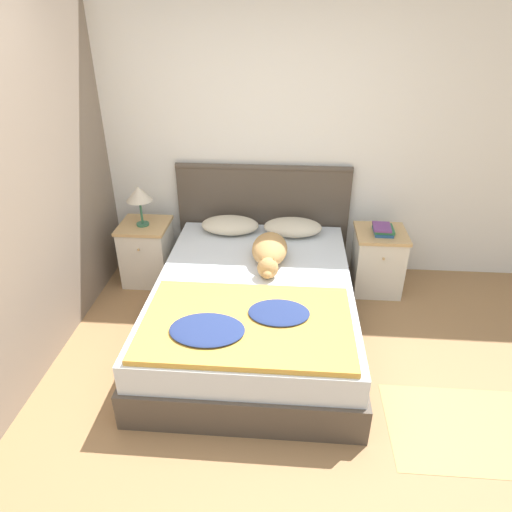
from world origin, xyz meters
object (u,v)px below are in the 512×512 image
(nightstand_right, at_px, (377,261))
(table_lamp, at_px, (139,195))
(nightstand_left, at_px, (147,252))
(dog, at_px, (270,251))
(pillow_right, at_px, (293,227))
(pillow_left, at_px, (230,225))
(book_stack, at_px, (383,229))
(bed, at_px, (254,307))

(nightstand_right, xyz_separation_m, table_lamp, (-2.12, -0.02, 0.58))
(nightstand_left, relative_size, dog, 0.83)
(dog, xyz_separation_m, table_lamp, (-1.16, 0.41, 0.29))
(pillow_right, bearing_deg, nightstand_right, -6.73)
(nightstand_right, bearing_deg, nightstand_left, 180.00)
(pillow_left, bearing_deg, nightstand_left, -173.27)
(book_stack, bearing_deg, table_lamp, -179.82)
(nightstand_right, xyz_separation_m, dog, (-0.96, -0.43, 0.29))
(bed, relative_size, pillow_right, 3.96)
(bed, height_order, table_lamp, table_lamp)
(dog, bearing_deg, pillow_left, 126.69)
(nightstand_right, height_order, dog, dog)
(nightstand_right, bearing_deg, table_lamp, -179.40)
(pillow_right, bearing_deg, pillow_left, 180.00)
(pillow_left, height_order, pillow_right, same)
(pillow_left, relative_size, table_lamp, 1.44)
(nightstand_right, xyz_separation_m, book_stack, (0.00, -0.02, 0.32))
(bed, relative_size, nightstand_right, 3.60)
(bed, height_order, pillow_right, pillow_right)
(pillow_left, distance_m, pillow_right, 0.57)
(pillow_right, bearing_deg, nightstand_left, -176.12)
(nightstand_left, relative_size, pillow_right, 1.10)
(nightstand_left, bearing_deg, dog, -20.30)
(nightstand_right, relative_size, pillow_right, 1.10)
(nightstand_right, distance_m, table_lamp, 2.20)
(bed, relative_size, dog, 2.99)
(nightstand_right, bearing_deg, bed, -145.32)
(bed, distance_m, pillow_right, 0.93)
(pillow_left, xyz_separation_m, dog, (0.39, -0.52, 0.02))
(dog, bearing_deg, nightstand_left, 159.70)
(dog, bearing_deg, pillow_right, 70.63)
(dog, bearing_deg, table_lamp, 160.67)
(bed, height_order, pillow_left, pillow_left)
(bed, xyz_separation_m, dog, (0.10, 0.30, 0.34))
(bed, bearing_deg, table_lamp, 146.14)
(nightstand_left, bearing_deg, nightstand_right, 0.00)
(nightstand_right, bearing_deg, book_stack, -79.17)
(bed, relative_size, book_stack, 9.31)
(nightstand_right, bearing_deg, dog, -155.81)
(pillow_right, height_order, table_lamp, table_lamp)
(nightstand_left, xyz_separation_m, table_lamp, (0.00, -0.02, 0.58))
(dog, relative_size, table_lamp, 1.90)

